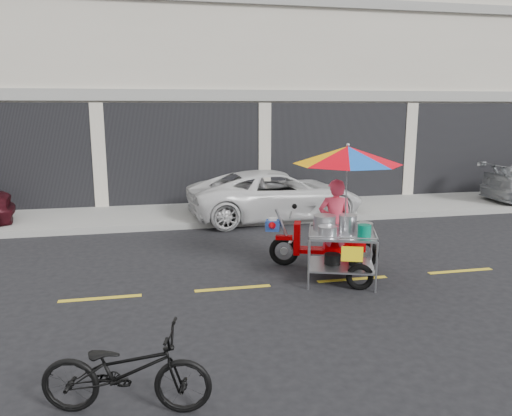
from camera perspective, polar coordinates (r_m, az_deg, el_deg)
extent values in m
plane|color=black|center=(8.47, 10.94, -8.01)|extent=(90.00, 90.00, 0.00)
cube|color=gray|center=(13.50, 1.88, -0.13)|extent=(45.00, 3.00, 0.15)
cube|color=beige|center=(18.15, -1.98, 15.32)|extent=(36.00, 8.00, 8.00)
cube|color=black|center=(14.23, 0.97, 6.08)|extent=(35.28, 0.06, 2.90)
cube|color=gray|center=(14.15, 1.01, 12.74)|extent=(36.00, 0.12, 0.30)
cube|color=gold|center=(8.47, 10.94, -7.99)|extent=(42.00, 0.10, 0.01)
imported|color=silver|center=(12.61, 2.30, 1.53)|extent=(4.59, 2.43, 1.23)
imported|color=black|center=(4.98, -14.61, -17.52)|extent=(1.67, 0.88, 0.83)
torus|color=black|center=(8.98, 3.21, -4.93)|extent=(0.54, 0.27, 0.53)
torus|color=black|center=(8.99, 12.18, -5.16)|extent=(0.54, 0.27, 0.53)
cylinder|color=#9EA0A5|center=(8.98, 3.21, -4.93)|extent=(0.14, 0.10, 0.13)
cylinder|color=#9EA0A5|center=(8.99, 12.18, -5.16)|extent=(0.14, 0.10, 0.13)
cube|color=#B40002|center=(8.91, 3.23, -3.38)|extent=(0.32, 0.21, 0.07)
cylinder|color=#9EA0A5|center=(8.88, 3.24, -2.50)|extent=(0.34, 0.16, 0.75)
cube|color=#B40002|center=(8.90, 4.73, -3.42)|extent=(0.21, 0.34, 0.56)
cube|color=#B40002|center=(8.95, 7.41, -4.82)|extent=(0.79, 0.50, 0.07)
cube|color=#B40002|center=(8.90, 10.15, -3.56)|extent=(0.74, 0.46, 0.37)
cube|color=black|center=(8.85, 9.60, -2.20)|extent=(0.65, 0.41, 0.09)
cylinder|color=#9EA0A5|center=(8.80, 3.98, -0.76)|extent=(0.20, 0.50, 0.03)
sphere|color=black|center=(8.96, 4.42, 0.19)|extent=(0.09, 0.09, 0.09)
cylinder|color=white|center=(8.92, 3.94, -3.81)|extent=(0.14, 0.14, 0.05)
cube|color=#24449C|center=(8.87, 1.92, -2.00)|extent=(0.30, 0.27, 0.19)
cylinder|color=white|center=(8.85, 1.92, -1.29)|extent=(0.19, 0.19, 0.05)
cone|color=#B40002|center=(8.72, 1.82, -2.12)|extent=(0.23, 0.25, 0.17)
torus|color=black|center=(7.98, 11.78, -7.73)|extent=(0.44, 0.23, 0.43)
cylinder|color=#9EA0A5|center=(7.80, 6.03, -6.50)|extent=(0.04, 0.04, 0.79)
cylinder|color=#9EA0A5|center=(8.61, 6.17, -4.78)|extent=(0.04, 0.04, 0.79)
cylinder|color=#9EA0A5|center=(7.85, 13.60, -6.66)|extent=(0.04, 0.04, 0.79)
cylinder|color=#9EA0A5|center=(8.65, 13.01, -4.93)|extent=(0.04, 0.04, 0.79)
cube|color=#9EA0A5|center=(8.25, 9.68, -6.46)|extent=(1.25, 1.13, 0.03)
cube|color=#9EA0A5|center=(8.10, 9.80, -3.00)|extent=(1.25, 1.13, 0.04)
cylinder|color=#9EA0A5|center=(7.68, 9.94, -3.38)|extent=(0.98, 0.36, 0.02)
cylinder|color=#9EA0A5|center=(8.50, 9.70, -1.93)|extent=(0.98, 0.36, 0.02)
cylinder|color=#9EA0A5|center=(8.08, 6.17, -2.53)|extent=(0.30, 0.80, 0.02)
cylinder|color=#9EA0A5|center=(8.13, 13.44, -2.70)|extent=(0.30, 0.80, 0.02)
cylinder|color=#9EA0A5|center=(8.65, 9.58, -5.60)|extent=(0.27, 0.67, 0.04)
cylinder|color=#9EA0A5|center=(8.52, 9.68, -2.60)|extent=(0.27, 0.67, 0.04)
cube|color=yellow|center=(7.73, 10.93, -5.20)|extent=(0.31, 0.13, 0.23)
cylinder|color=#B7B7BC|center=(8.25, 7.84, -1.73)|extent=(0.46, 0.46, 0.23)
cylinder|color=#B7B7BC|center=(8.28, 10.43, -1.73)|extent=(0.37, 0.37, 0.24)
cylinder|color=#B7B7BC|center=(8.15, 12.31, -2.33)|extent=(0.33, 0.33, 0.15)
cylinder|color=#B7B7BC|center=(7.91, 8.18, -2.67)|extent=(0.38, 0.38, 0.13)
cylinder|color=#037052|center=(7.87, 12.28, -2.62)|extent=(0.26, 0.26, 0.21)
cylinder|color=black|center=(8.21, 8.72, -5.79)|extent=(0.33, 0.33, 0.17)
cylinder|color=black|center=(8.23, 11.33, -5.90)|extent=(0.29, 0.29, 0.15)
cylinder|color=#9EA0A5|center=(8.05, 10.28, 1.99)|extent=(0.03, 0.03, 1.40)
sphere|color=#9EA0A5|center=(7.97, 10.47, 7.10)|extent=(0.06, 0.06, 0.06)
imported|color=#E23752|center=(8.83, 9.00, -1.79)|extent=(0.67, 0.55, 1.58)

